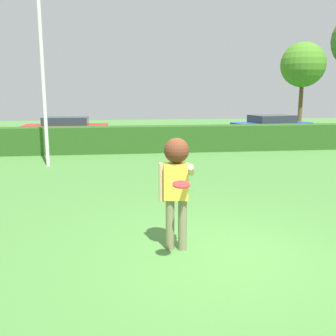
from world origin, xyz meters
TOP-DOWN VIEW (x-y plane):
  - ground_plane at (0.00, 0.00)m, footprint 60.00×60.00m
  - person at (-0.55, 0.24)m, footprint 0.55×0.83m
  - frisbee at (-0.60, -0.52)m, footprint 0.25×0.25m
  - lamppost at (-3.80, 7.98)m, footprint 0.24×0.24m
  - hedge_row at (0.00, 10.73)m, footprint 26.48×0.90m
  - parked_car_red at (-3.98, 14.90)m, footprint 4.21×1.83m
  - parked_car_blue at (7.00, 14.93)m, footprint 4.46×2.52m
  - maple_tree at (10.21, 18.25)m, footprint 2.77×2.77m

SIDE VIEW (x-z plane):
  - ground_plane at x=0.00m, z-range 0.00..0.00m
  - hedge_row at x=0.00m, z-range 0.00..1.09m
  - parked_car_red at x=-3.98m, z-range 0.06..1.31m
  - parked_car_blue at x=7.00m, z-range 0.06..1.31m
  - person at x=-0.55m, z-range 0.30..2.12m
  - frisbee at x=-0.60m, z-range 1.23..1.30m
  - lamppost at x=-3.80m, z-range 0.32..6.47m
  - maple_tree at x=10.21m, z-range 1.36..6.90m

